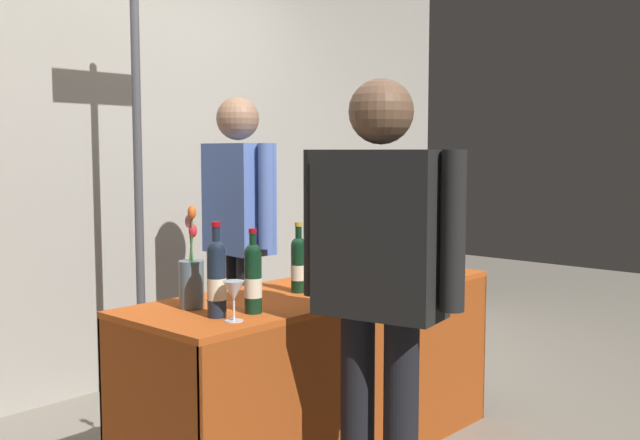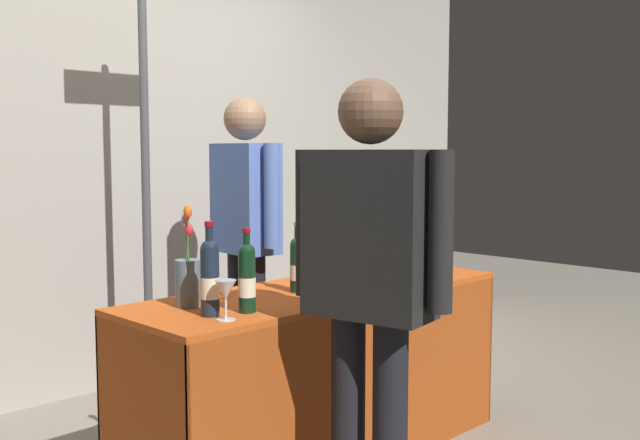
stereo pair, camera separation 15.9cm
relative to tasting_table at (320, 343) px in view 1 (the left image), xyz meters
The scene contains 16 objects.
back_partition 1.87m from the tasting_table, 90.00° to the left, with size 6.12×0.12×3.04m, color #9E998E.
tasting_table is the anchor object (origin of this frame).
featured_wine_bottle 0.58m from the tasting_table, 12.90° to the right, with size 0.07×0.07×0.36m.
display_bottle_0 0.66m from the tasting_table, 164.50° to the right, with size 0.07×0.07×0.31m.
display_bottle_1 0.39m from the tasting_table, behind, with size 0.07×0.07×0.30m.
display_bottle_2 0.75m from the tasting_table, ahead, with size 0.08×0.08×0.34m.
display_bottle_3 0.77m from the tasting_table, behind, with size 0.07×0.07×0.35m.
display_bottle_4 0.43m from the tasting_table, 20.46° to the left, with size 0.08×0.08×0.31m.
display_bottle_5 0.85m from the tasting_table, ahead, with size 0.08×0.08×0.35m.
display_bottle_6 0.77m from the tasting_table, 10.69° to the right, with size 0.07×0.07×0.29m.
display_bottle_7 0.43m from the tasting_table, 49.74° to the left, with size 0.08×0.08×0.31m.
wine_glass_near_vendor 0.77m from the tasting_table, 163.74° to the right, with size 0.08×0.08×0.14m.
flower_vase 0.73m from the tasting_table, behind, with size 0.10×0.10×0.39m.
vendor_presenter 0.94m from the tasting_table, 73.84° to the left, with size 0.24×0.55×1.63m.
taster_foreground_right 0.86m from the tasting_table, 121.65° to the right, with size 0.29×0.59×1.59m.
booth_signpost 1.36m from the tasting_table, 102.83° to the left, with size 0.48×0.04×2.32m.
Camera 1 is at (-2.35, -2.14, 1.35)m, focal length 41.54 mm.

